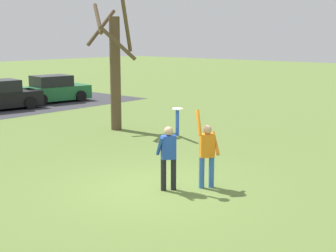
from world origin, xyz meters
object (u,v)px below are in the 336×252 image
object	(u,v)px
bare_tree_tall	(115,66)
parked_car_black	(0,96)
parked_car_green	(54,90)
frisbee_disc	(177,109)
person_catcher	(169,153)
person_defender	(207,151)

from	to	relation	value
bare_tree_tall	parked_car_black	bearing A→B (deg)	91.87
parked_car_black	bare_tree_tall	bearing A→B (deg)	-79.83
parked_car_green	frisbee_disc	bearing A→B (deg)	-107.69
frisbee_disc	bare_tree_tall	size ratio (longest dim) A/B	0.05
person_catcher	person_defender	distance (m)	1.00
frisbee_disc	parked_car_black	bearing A→B (deg)	75.27
person_catcher	parked_car_green	bearing A→B (deg)	101.34
person_defender	bare_tree_tall	distance (m)	8.55
frisbee_disc	bare_tree_tall	distance (m)	8.29
frisbee_disc	parked_car_black	size ratio (longest dim) A/B	0.06
parked_car_green	bare_tree_tall	xyz separation A→B (m)	(-3.40, -9.03, 1.92)
parked_car_black	bare_tree_tall	world-z (taller)	bare_tree_tall
person_defender	frisbee_disc	world-z (taller)	frisbee_disc
person_catcher	parked_car_black	world-z (taller)	person_catcher
frisbee_disc	person_defender	bearing A→B (deg)	-38.04
person_catcher	bare_tree_tall	world-z (taller)	bare_tree_tall
frisbee_disc	parked_car_green	distance (m)	17.88
person_defender	bare_tree_tall	world-z (taller)	bare_tree_tall
parked_car_black	parked_car_green	world-z (taller)	same
person_catcher	parked_car_green	distance (m)	17.79
parked_car_black	parked_car_green	size ratio (longest dim) A/B	1.00
frisbee_disc	bare_tree_tall	xyz separation A→B (m)	(4.41, 7.00, 0.56)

